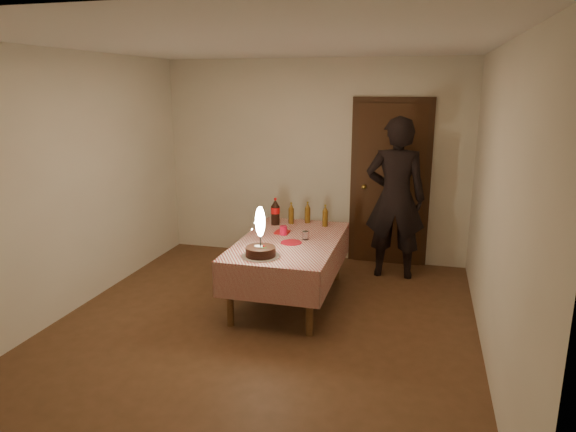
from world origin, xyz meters
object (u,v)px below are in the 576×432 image
object	(u,v)px
cola_bottle	(275,212)
amber_bottle_left	(291,214)
dining_table	(289,248)
red_plate	(291,242)
red_cup	(283,230)
birthday_cake	(260,245)
amber_bottle_right	(325,216)
amber_bottle_mid	(308,213)
photographer	(395,198)
clear_cup	(306,235)

from	to	relation	value
cola_bottle	amber_bottle_left	world-z (taller)	cola_bottle
dining_table	red_plate	size ratio (longest dim) A/B	7.82
red_plate	red_cup	bearing A→B (deg)	121.06
birthday_cake	red_cup	world-z (taller)	birthday_cake
cola_bottle	amber_bottle_left	distance (m)	0.19
amber_bottle_right	amber_bottle_mid	distance (m)	0.25
cola_bottle	photographer	bearing A→B (deg)	20.12
clear_cup	birthday_cake	bearing A→B (deg)	-114.06
clear_cup	photographer	bearing A→B (deg)	49.21
photographer	dining_table	bearing A→B (deg)	-134.14
amber_bottle_mid	dining_table	bearing A→B (deg)	-92.18
dining_table	photographer	bearing A→B (deg)	45.86
red_plate	amber_bottle_left	xyz separation A→B (m)	(-0.20, 0.75, 0.11)
amber_bottle_right	amber_bottle_mid	size ratio (longest dim) A/B	1.00
dining_table	birthday_cake	world-z (taller)	birthday_cake
red_cup	amber_bottle_left	distance (m)	0.49
dining_table	cola_bottle	bearing A→B (deg)	119.39
red_cup	amber_bottle_right	xyz separation A→B (m)	(0.37, 0.47, 0.07)
birthday_cake	red_plate	xyz separation A→B (m)	(0.17, 0.49, -0.11)
cola_bottle	photographer	xyz separation A→B (m)	(1.34, 0.49, 0.13)
birthday_cake	amber_bottle_left	world-z (taller)	birthday_cake
red_plate	clear_cup	world-z (taller)	clear_cup
birthday_cake	clear_cup	distance (m)	0.71
red_plate	clear_cup	size ratio (longest dim) A/B	2.44
dining_table	amber_bottle_left	bearing A→B (deg)	102.92
amber_bottle_mid	photographer	size ratio (longest dim) A/B	0.13
red_cup	amber_bottle_left	bearing A→B (deg)	94.65
amber_bottle_left	birthday_cake	bearing A→B (deg)	-88.90
amber_bottle_mid	clear_cup	bearing A→B (deg)	-78.82
dining_table	cola_bottle	world-z (taller)	cola_bottle
clear_cup	amber_bottle_right	size ratio (longest dim) A/B	0.35
photographer	amber_bottle_right	bearing A→B (deg)	-151.50
red_plate	amber_bottle_left	world-z (taller)	amber_bottle_left
red_plate	amber_bottle_left	size ratio (longest dim) A/B	0.86
dining_table	cola_bottle	distance (m)	0.69
amber_bottle_left	amber_bottle_right	world-z (taller)	same
amber_bottle_right	photographer	distance (m)	0.88
cola_bottle	photographer	size ratio (longest dim) A/B	0.16
clear_cup	dining_table	bearing A→B (deg)	-160.46
birthday_cake	red_cup	size ratio (longest dim) A/B	4.87
amber_bottle_left	red_cup	bearing A→B (deg)	-85.35
birthday_cake	amber_bottle_left	size ratio (longest dim) A/B	1.91
amber_bottle_mid	cola_bottle	bearing A→B (deg)	-152.54
dining_table	amber_bottle_mid	world-z (taller)	amber_bottle_mid
dining_table	clear_cup	world-z (taller)	clear_cup
amber_bottle_left	photographer	size ratio (longest dim) A/B	0.13
red_cup	cola_bottle	xyz separation A→B (m)	(-0.21, 0.39, 0.10)
red_cup	clear_cup	bearing A→B (deg)	-21.91
birthday_cake	photographer	bearing A→B (deg)	55.06
red_cup	amber_bottle_right	distance (m)	0.60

